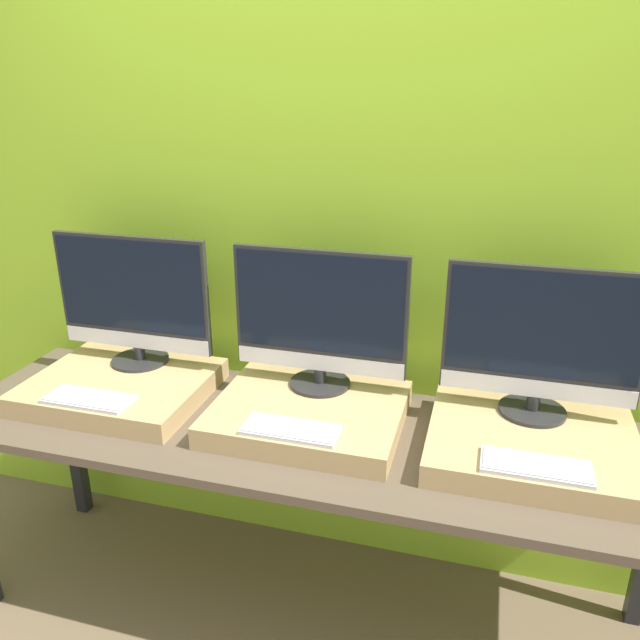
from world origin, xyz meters
TOP-DOWN VIEW (x-y plane):
  - wall_back at (0.00, 0.74)m, footprint 8.00×0.04m
  - workbench at (0.00, 0.34)m, footprint 2.35×0.67m
  - wooden_riser_left at (-0.68, 0.38)m, footprint 0.59×0.49m
  - monitor_left at (-0.68, 0.51)m, footprint 0.57×0.20m
  - keyboard_left at (-0.68, 0.20)m, footprint 0.29×0.12m
  - wooden_riser_center at (0.00, 0.38)m, footprint 0.59×0.49m
  - monitor_center at (0.00, 0.51)m, footprint 0.57×0.20m
  - keyboard_center at (0.00, 0.20)m, footprint 0.29×0.12m
  - wooden_riser_right at (0.68, 0.38)m, footprint 0.59×0.49m
  - monitor_right at (0.68, 0.51)m, footprint 0.57×0.20m
  - keyboard_right at (0.68, 0.20)m, footprint 0.29×0.12m

SIDE VIEW (x-z plane):
  - workbench at x=0.00m, z-range 0.31..1.06m
  - wooden_riser_left at x=-0.68m, z-range 0.75..0.82m
  - wooden_riser_center at x=0.00m, z-range 0.75..0.82m
  - wooden_riser_right at x=0.68m, z-range 0.75..0.82m
  - keyboard_left at x=-0.68m, z-range 0.82..0.84m
  - keyboard_center at x=0.00m, z-range 0.82..0.84m
  - keyboard_right at x=0.68m, z-range 0.82..0.84m
  - monitor_left at x=-0.68m, z-range 0.83..1.30m
  - monitor_center at x=0.00m, z-range 0.83..1.30m
  - monitor_right at x=0.68m, z-range 0.83..1.30m
  - wall_back at x=0.00m, z-range 0.00..2.60m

